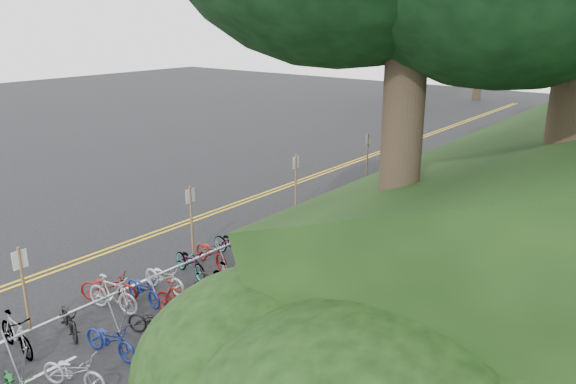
% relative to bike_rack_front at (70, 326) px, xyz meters
% --- Properties ---
extents(ground, '(120.00, 120.00, 0.00)m').
position_rel_bike_rack_front_xyz_m(ground, '(-3.06, 1.23, -0.87)').
color(ground, black).
rests_on(ground, ground).
extents(road_markings, '(7.47, 80.00, 0.01)m').
position_rel_bike_rack_front_xyz_m(road_markings, '(-2.43, 11.32, -0.87)').
color(road_markings, gold).
rests_on(road_markings, ground).
extents(red_curb, '(0.25, 28.00, 0.10)m').
position_rel_bike_rack_front_xyz_m(red_curb, '(2.64, 13.23, -0.82)').
color(red_curb, maroon).
rests_on(red_curb, ground).
extents(bike_rack_front, '(1.16, 2.90, 1.21)m').
position_rel_bike_rack_front_xyz_m(bike_rack_front, '(0.00, 0.00, 0.00)').
color(bike_rack_front, '#9397A1').
rests_on(bike_rack_front, ground).
extents(bike_racks_rest, '(1.14, 23.00, 1.17)m').
position_rel_bike_rack_front_xyz_m(bike_racks_rest, '(-0.06, 14.23, -0.02)').
color(bike_racks_rest, '#9397A1').
rests_on(bike_racks_rest, ground).
extents(signpost_near, '(0.08, 0.40, 2.44)m').
position_rel_bike_rack_front_xyz_m(signpost_near, '(-2.00, -0.05, 0.52)').
color(signpost_near, brown).
rests_on(signpost_near, ground).
extents(signposts_rest, '(0.08, 18.40, 2.50)m').
position_rel_bike_rack_front_xyz_m(signposts_rest, '(-2.46, 15.23, 0.56)').
color(signposts_rest, brown).
rests_on(signposts_rest, ground).
extents(bike_front, '(1.41, 1.85, 0.93)m').
position_rel_bike_rack_front_xyz_m(bike_front, '(-1.76, 2.26, -0.41)').
color(bike_front, maroon).
rests_on(bike_front, ground).
extents(bike_valet, '(3.39, 10.57, 1.09)m').
position_rel_bike_rack_front_xyz_m(bike_valet, '(-0.17, 2.76, -0.40)').
color(bike_valet, black).
rests_on(bike_valet, ground).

